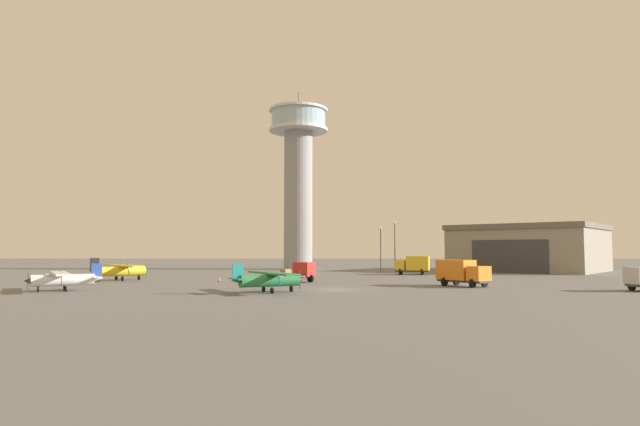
# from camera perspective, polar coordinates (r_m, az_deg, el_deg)

# --- Properties ---
(ground_plane) EXTENTS (400.00, 400.00, 0.00)m
(ground_plane) POSITION_cam_1_polar(r_m,az_deg,el_deg) (58.19, 1.78, -8.05)
(ground_plane) COLOR #60605E
(control_tower) EXTENTS (12.97, 12.97, 39.32)m
(control_tower) POSITION_cam_1_polar(r_m,az_deg,el_deg) (119.57, -2.30, 4.65)
(control_tower) COLOR gray
(control_tower) RESTS_ON ground_plane
(hangar) EXTENTS (34.85, 34.38, 9.04)m
(hangar) POSITION_cam_1_polar(r_m,az_deg,el_deg) (115.21, 21.18, -3.47)
(hangar) COLOR gray
(hangar) RESTS_ON ground_plane
(airplane_yellow) EXTENTS (8.38, 8.89, 3.13)m
(airplane_yellow) POSITION_cam_1_polar(r_m,az_deg,el_deg) (79.23, -20.30, -5.65)
(airplane_yellow) COLOR gold
(airplane_yellow) RESTS_ON ground_plane
(airplane_green) EXTENTS (7.43, 9.25, 2.92)m
(airplane_green) POSITION_cam_1_polar(r_m,az_deg,el_deg) (53.71, -5.42, -6.93)
(airplane_green) COLOR #287A42
(airplane_green) RESTS_ON ground_plane
(airplane_white) EXTENTS (7.06, 8.77, 2.79)m
(airplane_white) POSITION_cam_1_polar(r_m,az_deg,el_deg) (61.25, -25.35, -6.25)
(airplane_white) COLOR white
(airplane_white) RESTS_ON ground_plane
(truck_flatbed_red) EXTENTS (5.67, 6.29, 2.58)m
(truck_flatbed_red) POSITION_cam_1_polar(r_m,az_deg,el_deg) (70.45, -2.31, -6.30)
(truck_flatbed_red) COLOR #38383D
(truck_flatbed_red) RESTS_ON ground_plane
(truck_box_orange) EXTENTS (5.66, 6.23, 3.04)m
(truck_box_orange) POSITION_cam_1_polar(r_m,az_deg,el_deg) (64.91, 14.67, -6.02)
(truck_box_orange) COLOR #38383D
(truck_box_orange) RESTS_ON ground_plane
(truck_box_yellow) EXTENTS (6.05, 4.17, 3.15)m
(truck_box_yellow) POSITION_cam_1_polar(r_m,az_deg,el_deg) (93.54, 9.84, -5.37)
(truck_box_yellow) COLOR #38383D
(truck_box_yellow) RESTS_ON ground_plane
(light_post_west) EXTENTS (0.44, 0.44, 8.41)m
(light_post_west) POSITION_cam_1_polar(r_m,az_deg,el_deg) (98.99, 6.42, -3.40)
(light_post_west) COLOR #38383D
(light_post_west) RESTS_ON ground_plane
(light_post_east) EXTENTS (0.44, 0.44, 9.94)m
(light_post_east) POSITION_cam_1_polar(r_m,az_deg,el_deg) (111.53, 7.89, -3.03)
(light_post_east) COLOR #38383D
(light_post_east) RESTS_ON ground_plane
(traffic_cone_near_left) EXTENTS (0.36, 0.36, 0.56)m
(traffic_cone_near_left) POSITION_cam_1_polar(r_m,az_deg,el_deg) (73.80, -10.55, -6.89)
(traffic_cone_near_left) COLOR black
(traffic_cone_near_left) RESTS_ON ground_plane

